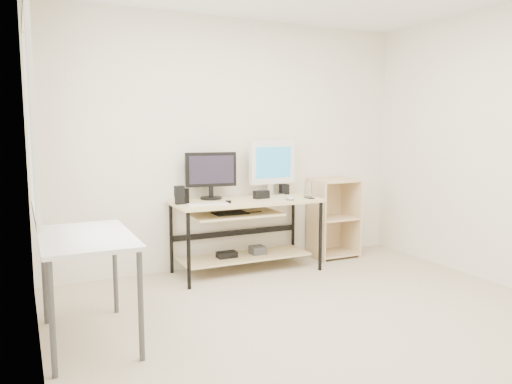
{
  "coord_description": "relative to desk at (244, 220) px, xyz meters",
  "views": [
    {
      "loc": [
        -2.06,
        -2.9,
        1.48
      ],
      "look_at": [
        -0.06,
        1.3,
        0.87
      ],
      "focal_mm": 35.0,
      "sensor_mm": 36.0,
      "label": 1
    }
  ],
  "objects": [
    {
      "name": "desk",
      "position": [
        0.0,
        0.0,
        0.0
      ],
      "size": [
        1.5,
        0.65,
        0.75
      ],
      "color": "beige",
      "rests_on": "ground"
    },
    {
      "name": "speaker_right",
      "position": [
        0.58,
        0.21,
        0.27
      ],
      "size": [
        0.1,
        0.1,
        0.11
      ],
      "primitive_type": "cube",
      "rotation": [
        0.0,
        0.0,
        -0.11
      ],
      "color": "black",
      "rests_on": "desk"
    },
    {
      "name": "keyboard",
      "position": [
        -0.44,
        -0.14,
        0.22
      ],
      "size": [
        0.39,
        0.16,
        0.01
      ],
      "primitive_type": "cube",
      "rotation": [
        0.0,
        0.0,
        -0.16
      ],
      "color": "silver",
      "rests_on": "desk"
    },
    {
      "name": "volume_puck",
      "position": [
        -0.22,
        -0.12,
        0.22
      ],
      "size": [
        0.08,
        0.08,
        0.02
      ],
      "primitive_type": "cylinder",
      "rotation": [
        0.0,
        0.0,
        0.37
      ],
      "color": "black",
      "rests_on": "desk"
    },
    {
      "name": "coaster",
      "position": [
        0.72,
        -0.07,
        0.21
      ],
      "size": [
        0.12,
        0.12,
        0.01
      ],
      "primitive_type": "cylinder",
      "rotation": [
        0.0,
        0.0,
        0.21
      ],
      "color": "#AD7A4E",
      "rests_on": "desk"
    },
    {
      "name": "speaker_left",
      "position": [
        -0.67,
        0.01,
        0.3
      ],
      "size": [
        0.09,
        0.09,
        0.18
      ],
      "rotation": [
        0.0,
        0.0,
        -0.06
      ],
      "color": "black",
      "rests_on": "desk"
    },
    {
      "name": "mouse",
      "position": [
        0.42,
        -0.21,
        0.23
      ],
      "size": [
        0.08,
        0.13,
        0.04
      ],
      "primitive_type": "ellipsoid",
      "rotation": [
        0.0,
        0.0,
        -0.03
      ],
      "color": "#B2B2B8",
      "rests_on": "desk"
    },
    {
      "name": "side_table",
      "position": [
        -1.65,
        -1.06,
        0.13
      ],
      "size": [
        0.6,
        1.0,
        0.75
      ],
      "color": "silver",
      "rests_on": "ground"
    },
    {
      "name": "shelf_unit",
      "position": [
        1.18,
        0.16,
        -0.09
      ],
      "size": [
        0.5,
        0.4,
        0.9
      ],
      "color": "beige",
      "rests_on": "ground"
    },
    {
      "name": "black_monitor",
      "position": [
        -0.28,
        0.19,
        0.49
      ],
      "size": [
        0.52,
        0.22,
        0.48
      ],
      "rotation": [
        0.0,
        0.0,
        -0.14
      ],
      "color": "black",
      "rests_on": "desk"
    },
    {
      "name": "room",
      "position": [
        -0.11,
        -1.62,
        0.78
      ],
      "size": [
        4.01,
        4.01,
        2.62
      ],
      "color": "#C1B195",
      "rests_on": "ground"
    },
    {
      "name": "drinking_glass",
      "position": [
        0.72,
        -0.07,
        0.29
      ],
      "size": [
        0.09,
        0.09,
        0.15
      ],
      "primitive_type": "cylinder",
      "rotation": [
        0.0,
        0.0,
        0.21
      ],
      "color": "white",
      "rests_on": "coaster"
    },
    {
      "name": "white_imac",
      "position": [
        0.42,
        0.18,
        0.55
      ],
      "size": [
        0.55,
        0.18,
        0.59
      ],
      "rotation": [
        0.0,
        0.0,
        0.11
      ],
      "color": "silver",
      "rests_on": "desk"
    },
    {
      "name": "smartphone",
      "position": [
        0.66,
        -0.18,
        0.22
      ],
      "size": [
        0.09,
        0.14,
        0.01
      ],
      "primitive_type": "cube",
      "rotation": [
        0.0,
        0.0,
        -0.17
      ],
      "color": "black",
      "rests_on": "desk"
    },
    {
      "name": "audio_controller",
      "position": [
        -0.61,
        0.02,
        0.29
      ],
      "size": [
        0.08,
        0.07,
        0.15
      ],
      "primitive_type": "cube",
      "rotation": [
        0.0,
        0.0,
        -0.3
      ],
      "color": "black",
      "rests_on": "desk"
    },
    {
      "name": "center_speaker",
      "position": [
        0.2,
        0.0,
        0.25
      ],
      "size": [
        0.17,
        0.08,
        0.08
      ],
      "primitive_type": "cube",
      "rotation": [
        0.0,
        0.0,
        0.05
      ],
      "color": "black",
      "rests_on": "desk"
    }
  ]
}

